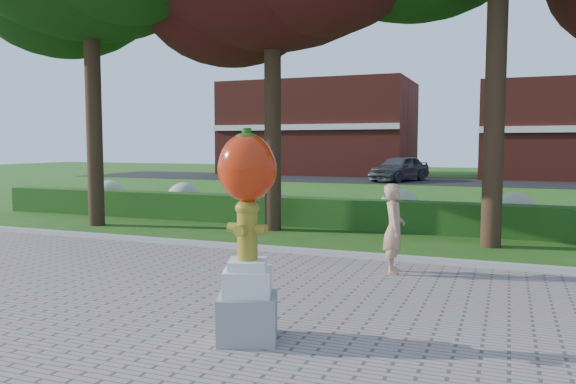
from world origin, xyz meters
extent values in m
plane|color=#225415|center=(0.00, 0.00, 0.00)|extent=(100.00, 100.00, 0.00)
cube|color=#ADADA5|center=(0.00, 3.00, 0.07)|extent=(40.00, 0.18, 0.15)
cube|color=#143F12|center=(0.00, 7.00, 0.40)|extent=(24.00, 0.70, 0.80)
ellipsoid|color=beige|center=(-9.00, 8.00, 0.55)|extent=(1.10, 1.10, 0.99)
ellipsoid|color=beige|center=(-6.00, 8.00, 0.55)|extent=(1.10, 1.10, 0.99)
ellipsoid|color=beige|center=(-3.00, 8.00, 0.55)|extent=(1.10, 1.10, 0.99)
ellipsoid|color=beige|center=(1.00, 8.00, 0.55)|extent=(1.10, 1.10, 0.99)
ellipsoid|color=beige|center=(4.00, 8.00, 0.55)|extent=(1.10, 1.10, 0.99)
cube|color=black|center=(0.00, 28.00, 0.01)|extent=(50.00, 8.00, 0.02)
cube|color=maroon|center=(-10.00, 34.00, 3.50)|extent=(14.00, 8.00, 7.00)
cylinder|color=black|center=(-7.00, 5.00, 3.36)|extent=(0.44, 0.44, 6.72)
cylinder|color=black|center=(-2.00, 6.00, 3.08)|extent=(0.44, 0.44, 6.16)
cylinder|color=black|center=(3.50, 5.50, 3.64)|extent=(0.44, 0.44, 7.28)
cube|color=gray|center=(1.09, -2.00, 0.30)|extent=(0.85, 0.85, 0.53)
cube|color=silver|center=(1.09, -2.00, 0.72)|extent=(0.68, 0.68, 0.30)
cube|color=silver|center=(1.09, -2.00, 0.92)|extent=(0.55, 0.55, 0.11)
cylinder|color=olive|center=(1.09, -2.00, 1.27)|extent=(0.23, 0.23, 0.59)
ellipsoid|color=olive|center=(1.09, -2.00, 1.56)|extent=(0.28, 0.28, 0.19)
cylinder|color=olive|center=(0.92, -2.00, 1.33)|extent=(0.13, 0.12, 0.12)
cylinder|color=olive|center=(1.26, -2.00, 1.33)|extent=(0.13, 0.12, 0.12)
cylinder|color=olive|center=(1.09, -2.16, 1.33)|extent=(0.13, 0.13, 0.13)
cylinder|color=olive|center=(1.09, -2.00, 1.65)|extent=(0.08, 0.08, 0.05)
ellipsoid|color=red|center=(1.09, -2.00, 2.02)|extent=(0.66, 0.59, 0.77)
ellipsoid|color=red|center=(0.90, -2.00, 2.00)|extent=(0.33, 0.33, 0.49)
ellipsoid|color=red|center=(1.28, -2.00, 2.00)|extent=(0.33, 0.33, 0.49)
cylinder|color=#204F12|center=(1.09, -2.00, 2.40)|extent=(0.11, 0.11, 0.13)
ellipsoid|color=#204F12|center=(1.09, -2.00, 2.37)|extent=(0.25, 0.25, 0.08)
imported|color=tan|center=(2.00, 1.98, 0.82)|extent=(0.46, 0.62, 1.56)
imported|color=#3F4246|center=(-2.43, 26.84, 0.82)|extent=(3.47, 5.08, 1.61)
camera|label=1|loc=(3.82, -7.68, 2.28)|focal=35.00mm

